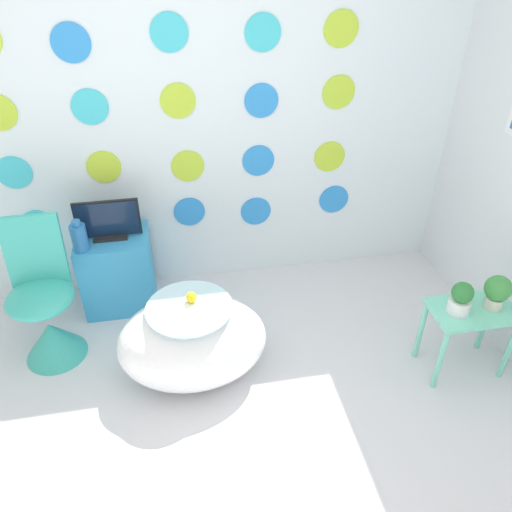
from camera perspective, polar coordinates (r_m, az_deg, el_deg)
name	(u,v)px	position (r m, az deg, el deg)	size (l,w,h in m)	color
ground_plane	(225,508)	(2.63, -3.52, -26.81)	(12.00, 12.00, 0.00)	silver
wall_back_dotted	(178,108)	(3.28, -8.86, 16.36)	(4.74, 0.05, 2.60)	white
bathtub	(193,341)	(2.93, -7.27, -9.65)	(0.85, 0.58, 0.55)	white
rubber_duck	(191,297)	(2.74, -7.41, -4.67)	(0.06, 0.07, 0.07)	yellow
chair	(47,318)	(3.28, -22.75, -6.57)	(0.39, 0.39, 0.91)	#38B2A3
tv_cabinet	(118,271)	(3.55, -15.52, -1.66)	(0.47, 0.38, 0.55)	#389ED6
tv	(108,222)	(3.35, -16.54, 3.78)	(0.41, 0.12, 0.27)	black
vase	(79,237)	(3.28, -19.55, 2.05)	(0.10, 0.10, 0.21)	#2D72B7
side_table	(470,321)	(3.15, 23.27, -6.82)	(0.48, 0.30, 0.46)	#72D8B7
potted_plant_left	(461,298)	(2.97, 22.38, -4.51)	(0.12, 0.12, 0.20)	white
potted_plant_right	(497,291)	(3.08, 25.86, -3.60)	(0.15, 0.15, 0.21)	beige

